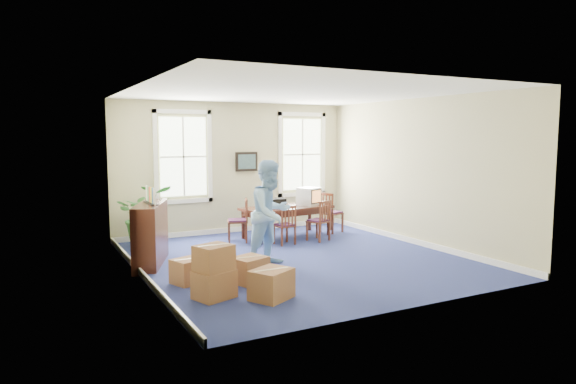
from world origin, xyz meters
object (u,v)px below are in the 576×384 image
chair_near_left (284,225)px  potted_plant (147,215)px  man (271,213)px  cardboard_boxes (225,267)px  crt_tv (309,196)px  conference_table (287,222)px  credenza (151,233)px

chair_near_left → potted_plant: size_ratio=0.65×
man → cardboard_boxes: bearing=-157.4°
cardboard_boxes → crt_tv: bearing=45.3°
conference_table → credenza: 3.62m
crt_tv → credenza: credenza is taller
potted_plant → credenza: bearing=-100.1°
conference_table → potted_plant: size_ratio=1.57×
conference_table → cardboard_boxes: (-2.88, -3.51, 0.06)m
crt_tv → chair_near_left: size_ratio=0.57×
conference_table → chair_near_left: (-0.44, -0.73, 0.07)m
conference_table → chair_near_left: size_ratio=2.44×
conference_table → man: bearing=-130.4°
conference_table → potted_plant: bearing=164.4°
conference_table → crt_tv: 0.85m
conference_table → chair_near_left: 0.85m
potted_plant → cardboard_boxes: (0.28, -4.01, -0.26)m
conference_table → credenza: (-3.45, -1.10, 0.23)m
conference_table → potted_plant: 3.21m
crt_tv → potted_plant: (-3.79, 0.46, -0.26)m
chair_near_left → man: (-1.06, -1.50, 0.54)m
conference_table → credenza: credenza is taller
potted_plant → cardboard_boxes: size_ratio=0.92×
crt_tv → man: size_ratio=0.26×
conference_table → crt_tv: bearing=-2.2°
man → cardboard_boxes: 1.97m
credenza → potted_plant: size_ratio=1.11×
crt_tv → chair_near_left: 1.41m
chair_near_left → cardboard_boxes: chair_near_left is taller
conference_table → man: man is taller
potted_plant → conference_table: bearing=-9.1°
chair_near_left → man: 1.92m
conference_table → credenza: bearing=-168.8°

